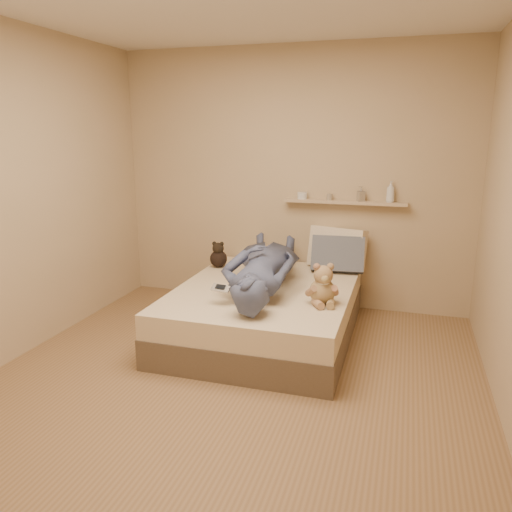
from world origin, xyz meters
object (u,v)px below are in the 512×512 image
(pillow_cream, at_px, (337,248))
(person, at_px, (262,265))
(teddy_bear, at_px, (323,287))
(wall_shelf, at_px, (345,202))
(game_console, at_px, (221,288))
(bed, at_px, (265,311))
(pillow_grey, at_px, (338,254))
(dark_plush, at_px, (218,256))

(pillow_cream, relative_size, person, 0.33)
(teddy_bear, distance_m, wall_shelf, 1.31)
(game_console, height_order, teddy_bear, teddy_bear)
(game_console, bearing_deg, person, 70.10)
(bed, xyz_separation_m, pillow_cream, (0.51, 0.83, 0.43))
(person, height_order, wall_shelf, wall_shelf)
(pillow_cream, bearing_deg, person, -122.10)
(bed, height_order, game_console, game_console)
(bed, xyz_separation_m, person, (-0.02, -0.01, 0.43))
(pillow_grey, bearing_deg, person, -128.37)
(bed, distance_m, person, 0.43)
(game_console, bearing_deg, pillow_cream, 62.24)
(dark_plush, height_order, person, person)
(teddy_bear, xyz_separation_m, pillow_cream, (-0.05, 1.12, 0.06))
(dark_plush, bearing_deg, pillow_grey, 9.13)
(game_console, xyz_separation_m, wall_shelf, (0.76, 1.44, 0.51))
(game_console, height_order, person, person)
(teddy_bear, height_order, wall_shelf, wall_shelf)
(game_console, xyz_separation_m, person, (0.19, 0.52, 0.06))
(pillow_cream, bearing_deg, game_console, -117.76)
(teddy_bear, xyz_separation_m, pillow_grey, (-0.02, 0.98, 0.03))
(game_console, distance_m, dark_plush, 1.12)
(game_console, height_order, wall_shelf, wall_shelf)
(pillow_grey, bearing_deg, game_console, -121.36)
(bed, bearing_deg, pillow_grey, 52.29)
(pillow_grey, bearing_deg, wall_shelf, 85.68)
(pillow_cream, relative_size, wall_shelf, 0.46)
(bed, relative_size, pillow_grey, 3.80)
(bed, height_order, person, person)
(game_console, xyz_separation_m, pillow_cream, (0.72, 1.36, 0.06))
(pillow_grey, height_order, person, person)
(dark_plush, xyz_separation_m, pillow_grey, (1.16, 0.19, 0.06))
(bed, bearing_deg, dark_plush, 141.42)
(bed, height_order, wall_shelf, wall_shelf)
(dark_plush, distance_m, person, 0.80)
(game_console, distance_m, wall_shelf, 1.71)
(bed, distance_m, pillow_grey, 0.96)
(person, bearing_deg, pillow_cream, -129.93)
(teddy_bear, bearing_deg, wall_shelf, 90.08)
(teddy_bear, height_order, person, person)
(game_console, height_order, pillow_grey, pillow_grey)
(teddy_bear, xyz_separation_m, dark_plush, (-1.18, 0.80, -0.03))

